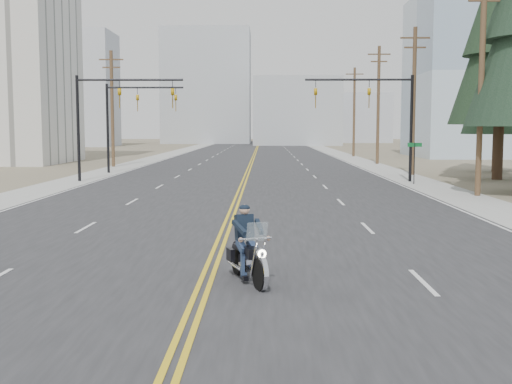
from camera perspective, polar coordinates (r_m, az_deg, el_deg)
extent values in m
plane|color=#776D56|center=(11.14, -6.43, -12.90)|extent=(400.00, 400.00, 0.00)
cube|color=#303033|center=(80.56, -0.20, 3.18)|extent=(20.00, 200.00, 0.01)
cube|color=#A5A5A0|center=(81.57, -8.31, 3.16)|extent=(3.00, 200.00, 0.01)
cube|color=#A5A5A0|center=(81.19, 7.96, 3.15)|extent=(3.00, 200.00, 0.01)
cylinder|color=black|center=(44.23, -15.53, 5.44)|extent=(0.20, 0.20, 7.00)
cylinder|color=black|center=(43.50, -11.15, 9.75)|extent=(7.00, 0.14, 0.14)
imported|color=#BF8C0C|center=(43.61, -12.04, 8.87)|extent=(0.21, 0.26, 1.30)
imported|color=#BF8C0C|center=(42.98, -7.43, 9.00)|extent=(0.21, 0.26, 1.30)
cylinder|color=black|center=(43.55, 13.62, 5.48)|extent=(0.20, 0.20, 7.00)
cylinder|color=black|center=(43.03, 9.11, 9.84)|extent=(7.00, 0.14, 0.14)
imported|color=#BF8C0C|center=(43.09, 10.03, 8.95)|extent=(0.21, 0.26, 1.30)
imported|color=#BF8C0C|center=(42.68, 5.32, 9.04)|extent=(0.21, 0.26, 1.30)
cylinder|color=black|center=(51.96, -13.05, 5.51)|extent=(0.20, 0.20, 7.00)
cylinder|color=black|center=(51.43, -9.84, 9.14)|extent=(6.00, 0.14, 0.14)
imported|color=#BF8C0C|center=(51.51, -10.49, 8.40)|extent=(0.21, 0.26, 1.30)
imported|color=#BF8C0C|center=(51.01, -7.15, 8.47)|extent=(0.21, 0.26, 1.30)
cylinder|color=black|center=(41.62, 13.89, 2.44)|extent=(0.06, 0.06, 2.60)
cube|color=#0C5926|center=(41.57, 13.93, 4.09)|extent=(0.90, 0.03, 0.25)
cylinder|color=brown|center=(35.35, 19.39, 8.96)|extent=(0.30, 0.30, 11.50)
cube|color=brown|center=(35.86, 19.62, 15.75)|extent=(1.60, 0.12, 0.12)
cylinder|color=brown|center=(49.78, 13.83, 7.79)|extent=(0.30, 0.30, 11.00)
cube|color=brown|center=(50.18, 13.96, 13.16)|extent=(2.20, 0.12, 0.12)
cube|color=brown|center=(50.09, 13.94, 12.36)|extent=(1.60, 0.12, 0.12)
cylinder|color=brown|center=(64.48, 10.81, 7.56)|extent=(0.30, 0.30, 11.50)
cube|color=brown|center=(64.84, 10.90, 11.94)|extent=(2.20, 0.12, 0.12)
cube|color=brown|center=(64.77, 10.88, 11.32)|extent=(1.60, 0.12, 0.12)
cylinder|color=brown|center=(81.26, 8.71, 7.02)|extent=(0.30, 0.30, 11.00)
cube|color=brown|center=(81.51, 8.76, 10.32)|extent=(2.20, 0.12, 0.12)
cube|color=brown|center=(81.46, 8.76, 9.83)|extent=(1.60, 0.12, 0.12)
cylinder|color=brown|center=(60.12, -12.66, 7.19)|extent=(0.30, 0.30, 10.50)
cube|color=brown|center=(60.41, -12.75, 11.41)|extent=(2.20, 0.12, 0.12)
cube|color=brown|center=(60.34, -12.74, 10.75)|extent=(1.60, 0.12, 0.12)
cube|color=#B7BCC6|center=(130.85, -15.55, 8.76)|extent=(14.00, 12.00, 22.00)
cube|color=#ADB2B7|center=(135.68, 3.60, 7.15)|extent=(18.00, 14.00, 14.00)
cube|color=#B7BCC6|center=(126.64, 18.72, 7.87)|extent=(16.00, 12.00, 18.00)
cube|color=#ADB2B7|center=(151.36, -4.35, 9.27)|extent=(20.00, 15.00, 26.00)
cube|color=#B7BCC6|center=(162.22, 9.21, 6.50)|extent=(14.00, 14.00, 12.00)
cube|color=#ADB2B7|center=(149.63, -19.46, 7.09)|extent=(12.00, 12.00, 16.00)
cylinder|color=#382619|center=(47.30, 20.70, 3.34)|extent=(0.67, 0.67, 3.81)
cone|color=black|center=(47.64, 21.03, 12.53)|extent=(6.85, 6.85, 11.42)
cylinder|color=#382619|center=(55.53, 20.60, 3.26)|extent=(0.72, 0.72, 3.07)
cone|color=black|center=(55.64, 20.83, 9.59)|extent=(5.73, 5.73, 9.21)
cone|color=black|center=(55.90, 20.92, 12.26)|extent=(4.30, 4.30, 6.91)
cone|color=black|center=(56.27, 21.02, 14.89)|extent=(2.86, 2.86, 4.91)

